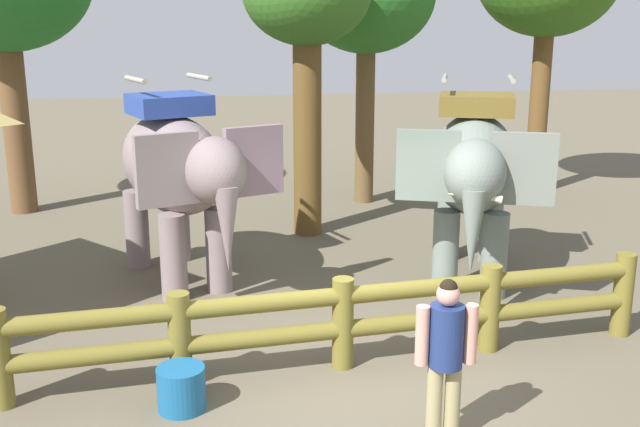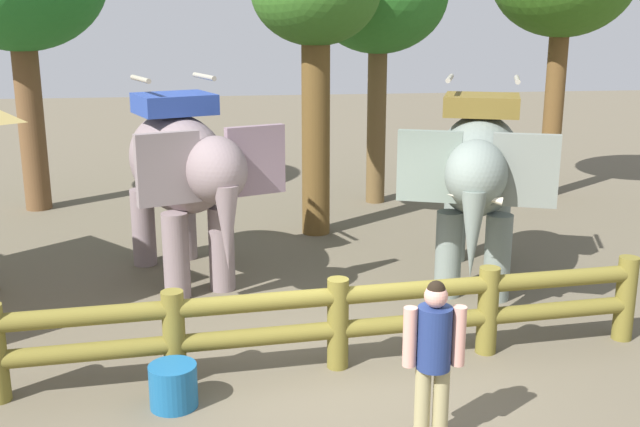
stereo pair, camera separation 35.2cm
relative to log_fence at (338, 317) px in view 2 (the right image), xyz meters
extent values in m
plane|color=brown|center=(0.00, -0.28, -0.61)|extent=(60.00, 60.00, 0.00)
cylinder|color=brown|center=(-1.79, -0.15, -0.08)|extent=(0.24, 0.24, 1.05)
cylinder|color=brown|center=(0.00, 0.00, -0.08)|extent=(0.24, 0.24, 1.05)
cylinder|color=brown|center=(1.79, 0.15, -0.08)|extent=(0.24, 0.24, 1.05)
cylinder|color=brown|center=(3.58, 0.30, -0.08)|extent=(0.24, 0.24, 1.05)
cylinder|color=brown|center=(0.00, 0.00, -0.16)|extent=(7.17, 0.80, 0.20)
cylinder|color=brown|center=(0.00, 0.00, 0.24)|extent=(7.17, 0.80, 0.20)
cylinder|color=gray|center=(-1.26, 2.70, 0.01)|extent=(0.37, 0.37, 1.22)
cylinder|color=gray|center=(-1.89, 2.46, 0.01)|extent=(0.37, 0.37, 1.22)
cylinder|color=gray|center=(-1.85, 4.25, 0.01)|extent=(0.37, 0.37, 1.22)
cylinder|color=gray|center=(-2.48, 4.01, 0.01)|extent=(0.37, 0.37, 1.22)
ellipsoid|color=gray|center=(-1.87, 3.35, 1.15)|extent=(2.12, 3.01, 1.43)
ellipsoid|color=gray|center=(-1.29, 1.83, 1.33)|extent=(1.05, 1.13, 0.87)
cube|color=slate|center=(-0.78, 2.15, 1.38)|extent=(0.81, 0.40, 0.92)
cube|color=gray|center=(-1.89, 1.73, 1.38)|extent=(0.81, 0.40, 0.92)
cone|color=gray|center=(-1.18, 1.53, 0.63)|extent=(0.33, 0.33, 1.12)
cube|color=#274193|center=(-1.87, 3.35, 2.01)|extent=(1.30, 1.23, 0.29)
cylinder|color=#A59E8C|center=(-1.43, 3.52, 2.38)|extent=(0.36, 0.80, 0.07)
cylinder|color=#A59E8C|center=(-2.31, 3.19, 2.38)|extent=(0.36, 0.80, 0.07)
cylinder|color=slate|center=(2.51, 1.80, 0.00)|extent=(0.37, 0.37, 1.22)
cylinder|color=slate|center=(1.88, 2.03, 0.00)|extent=(0.37, 0.37, 1.22)
cylinder|color=slate|center=(3.09, 3.34, 0.00)|extent=(0.37, 0.37, 1.22)
cylinder|color=slate|center=(2.46, 3.58, 0.00)|extent=(0.37, 0.37, 1.22)
ellipsoid|color=slate|center=(2.49, 2.69, 1.15)|extent=(2.10, 3.00, 1.42)
ellipsoid|color=slate|center=(1.92, 1.16, 1.33)|extent=(1.05, 1.13, 0.87)
cube|color=slate|center=(2.51, 1.07, 1.38)|extent=(0.81, 0.40, 0.92)
cube|color=slate|center=(1.40, 1.48, 1.38)|extent=(0.81, 0.40, 0.92)
cone|color=slate|center=(1.81, 0.86, 0.63)|extent=(0.33, 0.33, 1.12)
cone|color=beige|center=(1.99, 0.89, 1.07)|extent=(0.38, 0.22, 0.16)
cone|color=beige|center=(1.69, 1.01, 1.07)|extent=(0.38, 0.22, 0.16)
cube|color=brown|center=(2.49, 2.69, 2.00)|extent=(1.29, 1.22, 0.28)
cylinder|color=#A59E8C|center=(2.92, 2.52, 2.37)|extent=(0.35, 0.80, 0.07)
cylinder|color=#A59E8C|center=(2.05, 2.85, 2.37)|extent=(0.35, 0.80, 0.07)
cylinder|color=tan|center=(0.69, -1.69, -0.22)|extent=(0.15, 0.15, 0.77)
cylinder|color=tan|center=(0.52, -1.67, -0.22)|extent=(0.15, 0.15, 0.77)
cylinder|color=navy|center=(0.61, -1.68, 0.45)|extent=(0.34, 0.34, 0.59)
cylinder|color=#DA9887|center=(0.83, -1.70, 0.47)|extent=(0.12, 0.12, 0.56)
cylinder|color=#DA9887|center=(0.39, -1.66, 0.47)|extent=(0.12, 0.12, 0.56)
sphere|color=#DA9887|center=(0.61, -1.68, 0.85)|extent=(0.21, 0.21, 0.21)
sphere|color=black|center=(0.61, -1.68, 0.91)|extent=(0.17, 0.17, 0.17)
cylinder|color=brown|center=(1.99, 7.62, 1.14)|extent=(0.39, 0.39, 3.49)
cylinder|color=brown|center=(5.90, 7.78, 1.31)|extent=(0.41, 0.41, 3.83)
cylinder|color=brown|center=(-4.96, 7.94, 1.22)|extent=(0.51, 0.51, 3.66)
cylinder|color=brown|center=(0.45, 5.44, 1.22)|extent=(0.50, 0.50, 3.66)
cylinder|color=#19598C|center=(-1.79, -0.66, -0.38)|extent=(0.49, 0.49, 0.45)
camera|label=1|loc=(-1.58, -7.72, 3.26)|focal=42.64mm
camera|label=2|loc=(-1.23, -7.77, 3.26)|focal=42.64mm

